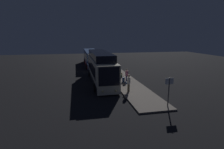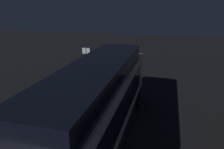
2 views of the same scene
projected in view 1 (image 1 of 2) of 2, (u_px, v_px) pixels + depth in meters
ground at (101, 83)px, 22.87m from camera, size 80.00×80.00×0.00m
platform at (125, 81)px, 23.50m from camera, size 20.00×3.31×0.13m
bus_lead at (101, 69)px, 23.00m from camera, size 11.94×2.71×3.96m
bus_second at (91, 58)px, 36.41m from camera, size 12.59×2.73×3.06m
passenger_boarding at (129, 82)px, 18.64m from camera, size 0.63×0.53×1.87m
passenger_waiting at (120, 75)px, 22.36m from camera, size 0.66×0.70×1.78m
passenger_with_bags at (127, 75)px, 23.06m from camera, size 0.44×0.44×1.62m
suitcase at (123, 80)px, 22.63m from camera, size 0.37×0.26×0.87m
sign_post at (169, 88)px, 14.66m from camera, size 0.10×0.74×2.50m
trash_bin at (121, 75)px, 25.43m from camera, size 0.44×0.44×0.65m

